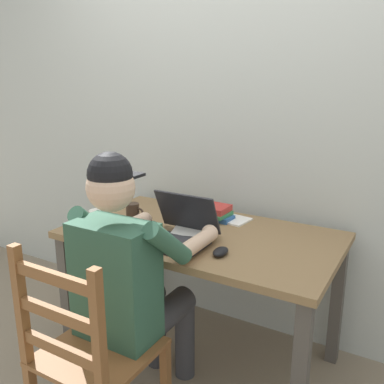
# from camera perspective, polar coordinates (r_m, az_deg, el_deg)

# --- Properties ---
(ground_plane) EXTENTS (8.00, 8.00, 0.00)m
(ground_plane) POSITION_cam_1_polar(r_m,az_deg,el_deg) (2.50, 1.17, -21.42)
(ground_plane) COLOR gray
(back_wall) EXTENTS (6.00, 0.04, 2.60)m
(back_wall) POSITION_cam_1_polar(r_m,az_deg,el_deg) (2.43, 6.79, 10.62)
(back_wall) COLOR beige
(back_wall) RESTS_ON ground
(desk) EXTENTS (1.36, 0.77, 0.73)m
(desk) POSITION_cam_1_polar(r_m,az_deg,el_deg) (2.18, 1.26, -7.84)
(desk) COLOR olive
(desk) RESTS_ON ground
(seated_person) EXTENTS (0.50, 0.60, 1.23)m
(seated_person) POSITION_cam_1_polar(r_m,az_deg,el_deg) (1.86, -8.20, -11.15)
(seated_person) COLOR #2D5642
(seated_person) RESTS_ON ground
(wooden_chair) EXTENTS (0.42, 0.42, 0.92)m
(wooden_chair) POSITION_cam_1_polar(r_m,az_deg,el_deg) (1.80, -13.82, -20.82)
(wooden_chair) COLOR brown
(wooden_chair) RESTS_ON ground
(laptop) EXTENTS (0.33, 0.32, 0.22)m
(laptop) POSITION_cam_1_polar(r_m,az_deg,el_deg) (2.02, -2.07, -5.22)
(laptop) COLOR #232328
(laptop) RESTS_ON desk
(computer_mouse) EXTENTS (0.06, 0.10, 0.03)m
(computer_mouse) POSITION_cam_1_polar(r_m,az_deg,el_deg) (1.87, 3.90, -8.10)
(computer_mouse) COLOR black
(computer_mouse) RESTS_ON desk
(coffee_mug_white) EXTENTS (0.13, 0.09, 0.10)m
(coffee_mug_white) POSITION_cam_1_polar(r_m,az_deg,el_deg) (2.23, -12.64, -3.64)
(coffee_mug_white) COLOR silver
(coffee_mug_white) RESTS_ON desk
(coffee_mug_dark) EXTENTS (0.11, 0.07, 0.10)m
(coffee_mug_dark) POSITION_cam_1_polar(r_m,az_deg,el_deg) (2.32, -8.01, -2.69)
(coffee_mug_dark) COLOR #38281E
(coffee_mug_dark) RESTS_ON desk
(book_stack_main) EXTENTS (0.20, 0.16, 0.08)m
(book_stack_main) POSITION_cam_1_polar(r_m,az_deg,el_deg) (2.32, 3.15, -2.80)
(book_stack_main) COLOR #2D5B9E
(book_stack_main) RESTS_ON desk
(paper_pile_near_laptop) EXTENTS (0.25, 0.18, 0.01)m
(paper_pile_near_laptop) POSITION_cam_1_polar(r_m,az_deg,el_deg) (2.34, 4.91, -3.60)
(paper_pile_near_laptop) COLOR white
(paper_pile_near_laptop) RESTS_ON desk
(paper_pile_back_corner) EXTENTS (0.24, 0.24, 0.02)m
(paper_pile_back_corner) POSITION_cam_1_polar(r_m,az_deg,el_deg) (2.14, 0.09, -5.29)
(paper_pile_back_corner) COLOR white
(paper_pile_back_corner) RESTS_ON desk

